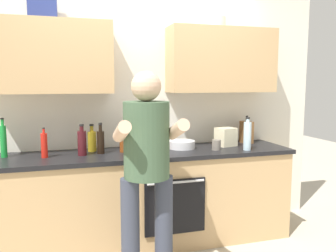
# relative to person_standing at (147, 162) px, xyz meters

# --- Properties ---
(ground_plane) EXTENTS (12.00, 12.00, 0.00)m
(ground_plane) POSITION_rel_person_standing_xyz_m (0.14, 0.69, -0.96)
(ground_plane) COLOR #B2A893
(back_wall_unit) EXTENTS (4.00, 0.38, 2.50)m
(back_wall_unit) POSITION_rel_person_standing_xyz_m (0.14, 0.96, 0.53)
(back_wall_unit) COLOR silver
(back_wall_unit) RESTS_ON ground
(counter) EXTENTS (2.84, 0.67, 0.90)m
(counter) POSITION_rel_person_standing_xyz_m (0.15, 0.69, -0.51)
(counter) COLOR tan
(counter) RESTS_ON ground
(person_standing) EXTENTS (0.49, 0.45, 1.63)m
(person_standing) POSITION_rel_person_standing_xyz_m (0.00, 0.00, 0.00)
(person_standing) COLOR #383D4C
(person_standing) RESTS_ON ground
(bottle_vinegar) EXTENTS (0.08, 0.08, 0.20)m
(bottle_vinegar) POSITION_rel_person_standing_xyz_m (-0.06, 0.73, 0.02)
(bottle_vinegar) COLOR brown
(bottle_vinegar) RESTS_ON counter
(bottle_wine) EXTENTS (0.08, 0.08, 0.28)m
(bottle_wine) POSITION_rel_person_standing_xyz_m (-0.44, 0.68, 0.05)
(bottle_wine) COLOR #471419
(bottle_wine) RESTS_ON counter
(bottle_soda) EXTENTS (0.05, 0.05, 0.34)m
(bottle_soda) POSITION_rel_person_standing_xyz_m (-1.10, 0.80, 0.08)
(bottle_soda) COLOR #198C33
(bottle_soda) RESTS_ON counter
(bottle_water) EXTENTS (0.07, 0.07, 0.32)m
(bottle_water) POSITION_rel_person_standing_xyz_m (1.10, 0.50, 0.08)
(bottle_water) COLOR silver
(bottle_water) RESTS_ON counter
(bottle_hotsauce) EXTENTS (0.06, 0.06, 0.26)m
(bottle_hotsauce) POSITION_rel_person_standing_xyz_m (-0.76, 0.68, 0.05)
(bottle_hotsauce) COLOR red
(bottle_hotsauce) RESTS_ON counter
(bottle_soy) EXTENTS (0.07, 0.07, 0.28)m
(bottle_soy) POSITION_rel_person_standing_xyz_m (-0.27, 0.72, 0.05)
(bottle_soy) COLOR black
(bottle_soy) RESTS_ON counter
(bottle_oil) EXTENTS (0.08, 0.08, 0.26)m
(bottle_oil) POSITION_rel_person_standing_xyz_m (-0.34, 0.85, 0.04)
(bottle_oil) COLOR olive
(bottle_oil) RESTS_ON counter
(bottle_juice) EXTENTS (0.07, 0.07, 0.22)m
(bottle_juice) POSITION_rel_person_standing_xyz_m (0.28, 0.82, 0.02)
(bottle_juice) COLOR orange
(bottle_juice) RESTS_ON counter
(cup_coffee) EXTENTS (0.08, 0.08, 0.10)m
(cup_coffee) POSITION_rel_person_standing_xyz_m (0.13, 0.69, -0.01)
(cup_coffee) COLOR white
(cup_coffee) RESTS_ON counter
(cup_ceramic) EXTENTS (0.08, 0.08, 0.09)m
(cup_ceramic) POSITION_rel_person_standing_xyz_m (0.02, 0.58, -0.02)
(cup_ceramic) COLOR #BF4C47
(cup_ceramic) RESTS_ON counter
(cup_stoneware) EXTENTS (0.09, 0.09, 0.10)m
(cup_stoneware) POSITION_rel_person_standing_xyz_m (0.82, 0.58, -0.01)
(cup_stoneware) COLOR slate
(cup_stoneware) RESTS_ON counter
(mixing_bowl) EXTENTS (0.26, 0.26, 0.08)m
(mixing_bowl) POSITION_rel_person_standing_xyz_m (0.52, 0.76, -0.03)
(mixing_bowl) COLOR silver
(mixing_bowl) RESTS_ON counter
(knife_block) EXTENTS (0.10, 0.14, 0.29)m
(knife_block) POSITION_rel_person_standing_xyz_m (1.29, 0.86, 0.05)
(knife_block) COLOR brown
(knife_block) RESTS_ON counter
(grocery_bag_rice) EXTENTS (0.22, 0.21, 0.19)m
(grocery_bag_rice) POSITION_rel_person_standing_xyz_m (1.01, 0.76, 0.03)
(grocery_bag_rice) COLOR beige
(grocery_bag_rice) RESTS_ON counter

